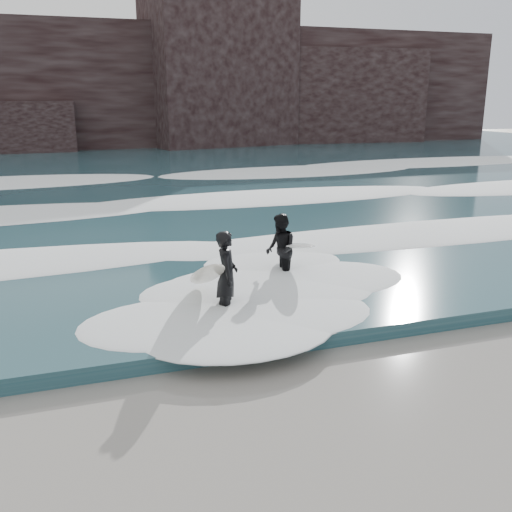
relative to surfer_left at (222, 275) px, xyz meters
name	(u,v)px	position (x,y,z in m)	size (l,w,h in m)	color
ground	(414,446)	(1.19, -5.03, -0.92)	(120.00, 120.00, 0.00)	#817653
sea	(136,170)	(1.19, 23.97, -0.77)	(90.00, 52.00, 0.30)	#234750
headland	(108,88)	(1.19, 40.97, 4.08)	(70.00, 9.00, 10.00)	black
foam_near	(226,247)	(1.19, 3.97, -0.52)	(60.00, 3.20, 0.20)	white
foam_mid	(178,203)	(1.19, 10.97, -0.50)	(60.00, 4.00, 0.24)	white
foam_far	(145,173)	(1.19, 19.97, -0.47)	(60.00, 4.80, 0.30)	white
surfer_left	(222,275)	(0.00, 0.00, 0.00)	(1.08, 2.16, 1.82)	black
surfer_right	(283,249)	(1.97, 1.72, -0.06)	(1.24, 2.35, 1.70)	black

